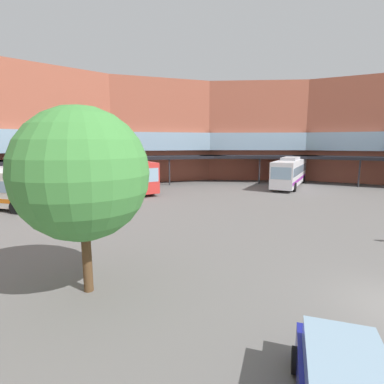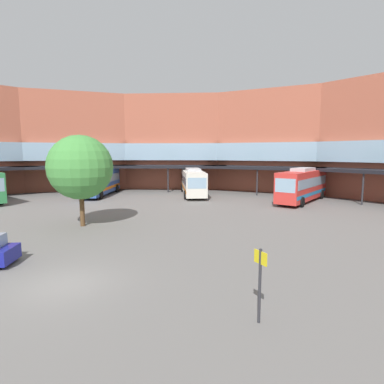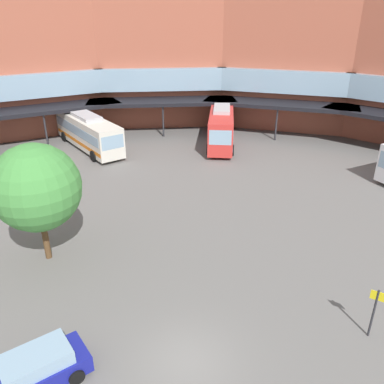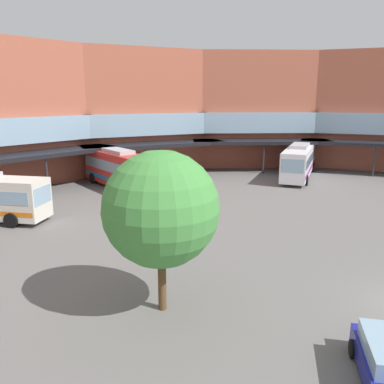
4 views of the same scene
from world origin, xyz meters
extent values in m
cube|color=#AD5942|center=(36.04, 14.39, 7.37)|extent=(11.86, 17.96, 14.73)
cube|color=#8CADC6|center=(35.48, 14.17, 5.89)|extent=(11.45, 16.48, 2.58)
cube|color=black|center=(31.39, 12.54, 3.68)|extent=(10.00, 17.22, 0.40)
cylinder|color=#2D2D33|center=(29.91, 11.94, 1.84)|extent=(0.20, 0.20, 3.68)
cube|color=#AD5942|center=(27.67, 27.20, 7.37)|extent=(16.16, 16.29, 14.73)
cube|color=#8CADC6|center=(27.24, 26.78, 5.89)|extent=(15.14, 15.25, 2.58)
cube|color=black|center=(24.10, 23.70, 3.68)|extent=(14.73, 14.89, 0.40)
cylinder|color=#2D2D33|center=(22.96, 22.58, 1.84)|extent=(0.20, 0.20, 3.68)
cube|color=#AD5942|center=(15.00, 35.79, 7.37)|extent=(17.95, 12.08, 14.73)
cube|color=#8CADC6|center=(14.77, 35.23, 5.89)|extent=(16.48, 11.65, 2.58)
cube|color=black|center=(13.07, 31.18, 3.68)|extent=(17.17, 10.24, 0.40)
cylinder|color=#2D2D33|center=(12.45, 29.70, 1.84)|extent=(0.20, 0.20, 3.68)
cube|color=#AD5942|center=(0.00, 38.80, 7.37)|extent=(16.94, 6.00, 14.73)
cube|color=#8CADC6|center=(0.00, 38.20, 5.89)|extent=(15.25, 6.24, 2.58)
cube|color=black|center=(0.00, 33.80, 3.68)|extent=(16.94, 4.00, 0.40)
cylinder|color=#2D2D33|center=(0.00, 32.20, 1.84)|extent=(0.20, 0.20, 3.68)
cube|color=#8CADC6|center=(-4.97, 23.81, 2.18)|extent=(1.98, 1.26, 1.30)
cylinder|color=black|center=(-4.81, 26.01, 0.55)|extent=(0.82, 1.10, 1.10)
cylinder|color=black|center=(-6.99, 24.70, 0.55)|extent=(0.82, 1.10, 1.10)
cube|color=white|center=(23.60, 18.21, 1.92)|extent=(12.48, 6.92, 3.15)
cube|color=#8CADC6|center=(23.60, 18.21, 2.30)|extent=(11.80, 6.70, 1.01)
cube|color=purple|center=(23.60, 18.21, 1.04)|extent=(12.26, 6.85, 0.38)
cube|color=#8CADC6|center=(17.88, 15.97, 2.30)|extent=(0.94, 2.17, 1.38)
cube|color=#B2B2B7|center=(23.60, 18.21, 3.68)|extent=(4.81, 3.31, 0.36)
cylinder|color=black|center=(20.15, 15.47, 0.55)|extent=(1.13, 0.68, 1.10)
cylinder|color=black|center=(19.20, 17.88, 0.55)|extent=(1.13, 0.68, 1.10)
cylinder|color=black|center=(27.99, 18.53, 0.55)|extent=(1.13, 0.68, 1.10)
cylinder|color=black|center=(27.05, 20.95, 0.55)|extent=(1.13, 0.68, 1.10)
cube|color=red|center=(6.20, 29.15, 1.99)|extent=(4.44, 11.56, 3.29)
cube|color=#8CADC6|center=(6.20, 29.15, 2.39)|extent=(4.37, 10.90, 1.05)
cube|color=#267FBF|center=(6.20, 29.15, 1.07)|extent=(4.43, 11.34, 0.39)
cube|color=#8CADC6|center=(5.18, 23.64, 2.39)|extent=(2.13, 0.51, 1.45)
cube|color=#B2B2B7|center=(6.20, 29.15, 3.82)|extent=(2.41, 4.31, 0.36)
cylinder|color=black|center=(6.69, 25.15, 0.55)|extent=(0.49, 1.14, 1.10)
cylinder|color=black|center=(4.30, 25.59, 0.55)|extent=(0.49, 1.14, 1.10)
cylinder|color=black|center=(8.09, 32.71, 0.55)|extent=(0.49, 1.14, 1.10)
cylinder|color=black|center=(5.70, 33.15, 0.55)|extent=(0.49, 1.14, 1.10)
cylinder|color=black|center=(-5.39, 0.90, 0.33)|extent=(0.68, 0.52, 0.66)
cylinder|color=brown|center=(-7.64, 8.48, 1.63)|extent=(0.36, 0.36, 3.26)
sphere|color=#479342|center=(-7.64, 8.48, 4.62)|extent=(4.97, 4.97, 4.97)
camera|label=1|loc=(-11.78, -2.35, 5.78)|focal=27.69mm
camera|label=2|loc=(10.82, -9.30, 5.73)|focal=29.28mm
camera|label=3|loc=(-0.96, -12.20, 13.74)|focal=37.15mm
camera|label=4|loc=(-18.85, -3.36, 9.24)|focal=37.76mm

